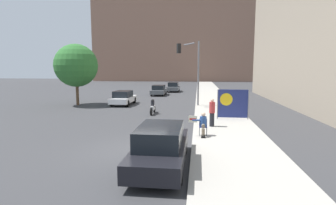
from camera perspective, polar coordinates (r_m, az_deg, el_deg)
name	(u,v)px	position (r m, az deg, el deg)	size (l,w,h in m)	color
ground_plane	(136,151)	(11.52, -7.02, -10.54)	(160.00, 160.00, 0.00)	#38383A
sidewalk_curb	(215,105)	(25.93, 10.18, -0.45)	(3.77, 90.00, 0.14)	#A8A399
building_backdrop_far	(183,36)	(80.36, 3.39, 14.16)	(52.00, 12.00, 26.22)	#936B56
seated_protester	(203,123)	(13.44, 7.58, -4.53)	(0.95, 0.77, 1.20)	#474C56
jogger_on_sidewalk	(212,112)	(15.66, 9.57, -2.11)	(0.34, 0.34, 1.66)	black
protest_banner	(233,104)	(18.19, 13.88, -0.23)	(2.09, 0.06, 2.01)	slate
traffic_light_pole	(191,63)	(24.13, 5.13, 8.54)	(2.04, 1.81, 5.90)	slate
parked_car_curbside	(161,146)	(9.56, -1.61, -9.50)	(1.76, 4.79, 1.52)	black
car_on_road_nearest	(123,98)	(26.19, -9.69, 1.03)	(1.73, 4.23, 1.39)	white
car_on_road_midblock	(159,90)	(35.29, -2.01, 2.72)	(1.76, 4.33, 1.37)	#565B60
car_on_road_distant	(173,87)	(40.78, 1.19, 3.40)	(1.73, 4.53, 1.48)	#565B60
motorcycle_on_road	(153,107)	(20.65, -3.34, -1.05)	(0.28, 2.05, 1.18)	white
street_tree_near_curb	(76,66)	(26.93, -19.36, 7.60)	(4.12, 4.12, 5.91)	brown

